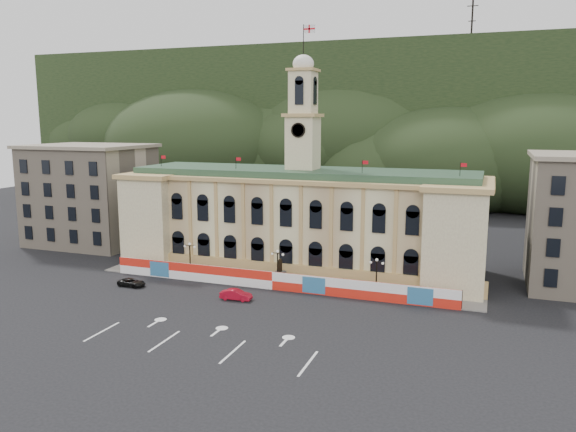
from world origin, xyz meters
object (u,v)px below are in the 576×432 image
(statue, at_px, (280,276))
(lamp_center, at_px, (278,264))
(red_sedan, at_px, (236,295))
(black_suv, at_px, (132,283))

(statue, bearing_deg, lamp_center, -90.00)
(red_sedan, bearing_deg, statue, -21.21)
(red_sedan, bearing_deg, lamp_center, -23.31)
(black_suv, bearing_deg, statue, -65.70)
(statue, relative_size, lamp_center, 0.72)
(statue, bearing_deg, black_suv, -156.31)
(statue, height_order, black_suv, statue)
(red_sedan, distance_m, black_suv, 16.36)
(red_sedan, relative_size, black_suv, 1.06)
(lamp_center, bearing_deg, red_sedan, -109.76)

